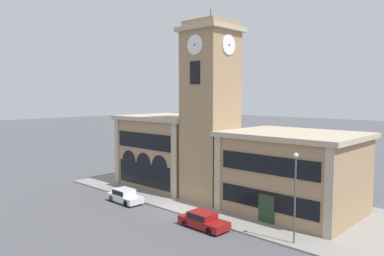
# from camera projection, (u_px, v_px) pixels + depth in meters

# --- Properties ---
(ground_plane) EXTENTS (300.00, 300.00, 0.00)m
(ground_plane) POSITION_uv_depth(u_px,v_px,m) (171.00, 212.00, 34.90)
(ground_plane) COLOR #4C4C51
(sidewalk_kerb) EXTENTS (35.81, 14.12, 0.15)m
(sidewalk_kerb) POSITION_uv_depth(u_px,v_px,m) (219.00, 196.00, 40.01)
(sidewalk_kerb) COLOR gray
(sidewalk_kerb) RESTS_ON ground_plane
(clock_tower) EXTENTS (5.23, 5.23, 19.43)m
(clock_tower) POSITION_uv_depth(u_px,v_px,m) (210.00, 112.00, 38.10)
(clock_tower) COLOR #9E7F5B
(clock_tower) RESTS_ON ground_plane
(town_hall_left_wing) EXTENTS (11.50, 9.57, 8.44)m
(town_hall_left_wing) POSITION_uv_depth(u_px,v_px,m) (172.00, 150.00, 45.52)
(town_hall_left_wing) COLOR #9E7F5B
(town_hall_left_wing) RESTS_ON ground_plane
(town_hall_right_wing) EXTENTS (12.04, 9.57, 7.52)m
(town_hall_right_wing) POSITION_uv_depth(u_px,v_px,m) (293.00, 172.00, 34.50)
(town_hall_right_wing) COLOR #9E7F5B
(town_hall_right_wing) RESTS_ON ground_plane
(parked_car_near) EXTENTS (4.13, 1.85, 1.40)m
(parked_car_near) POSITION_uv_depth(u_px,v_px,m) (125.00, 196.00, 37.95)
(parked_car_near) COLOR silver
(parked_car_near) RESTS_ON ground_plane
(parked_car_mid) EXTENTS (4.36, 1.92, 1.32)m
(parked_car_mid) POSITION_uv_depth(u_px,v_px,m) (203.00, 220.00, 30.67)
(parked_car_mid) COLOR maroon
(parked_car_mid) RESTS_ON ground_plane
(street_lamp) EXTENTS (0.36, 0.36, 6.64)m
(street_lamp) POSITION_uv_depth(u_px,v_px,m) (295.00, 186.00, 26.79)
(street_lamp) COLOR #4C4C51
(street_lamp) RESTS_ON sidewalk_kerb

